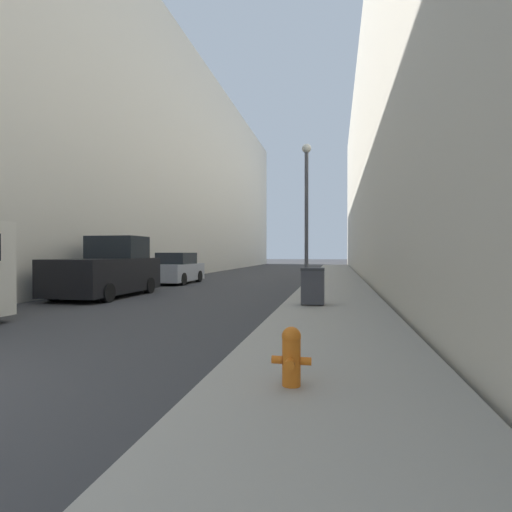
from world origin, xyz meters
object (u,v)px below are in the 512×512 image
(trash_bin, at_px, (313,286))
(pickup_truck, at_px, (108,271))
(fire_hydrant, at_px, (291,355))
(lamppost, at_px, (306,209))
(parked_sedan_near, at_px, (177,269))

(trash_bin, height_order, pickup_truck, pickup_truck)
(fire_hydrant, relative_size, pickup_truck, 0.14)
(pickup_truck, bearing_deg, trash_bin, -14.51)
(lamppost, xyz_separation_m, parked_sedan_near, (-7.23, 3.87, -2.66))
(pickup_truck, distance_m, parked_sedan_near, 6.53)
(fire_hydrant, distance_m, pickup_truck, 12.19)
(fire_hydrant, height_order, trash_bin, trash_bin)
(trash_bin, bearing_deg, pickup_truck, 165.49)
(fire_hydrant, distance_m, lamppost, 12.22)
(lamppost, bearing_deg, fire_hydrant, -86.65)
(trash_bin, bearing_deg, fire_hydrant, -88.68)
(fire_hydrant, relative_size, lamppost, 0.11)
(trash_bin, bearing_deg, parked_sedan_near, 132.22)
(trash_bin, relative_size, parked_sedan_near, 0.27)
(trash_bin, height_order, lamppost, lamppost)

